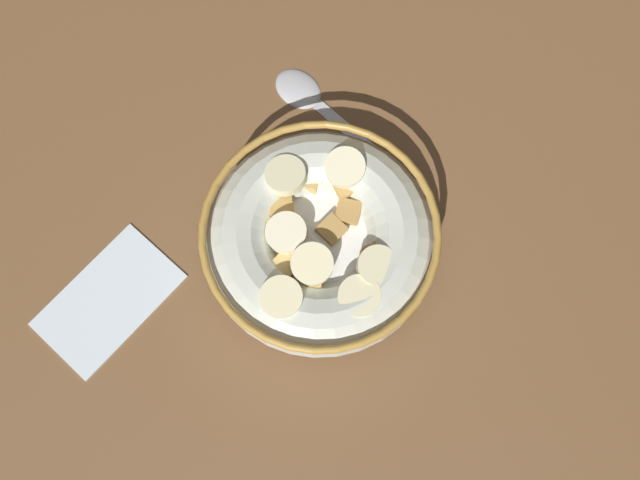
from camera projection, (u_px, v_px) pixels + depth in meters
ground_plane at (320, 254)px, 53.78cm from camera, size 91.55×91.55×2.00cm
cereal_bowl at (320, 240)px, 49.92cm from camera, size 17.71×17.71×6.07cm
spoon at (317, 103)px, 56.10cm from camera, size 6.68×16.43×0.80cm
folded_napkin at (108, 300)px, 51.55cm from camera, size 12.40×9.58×0.30cm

